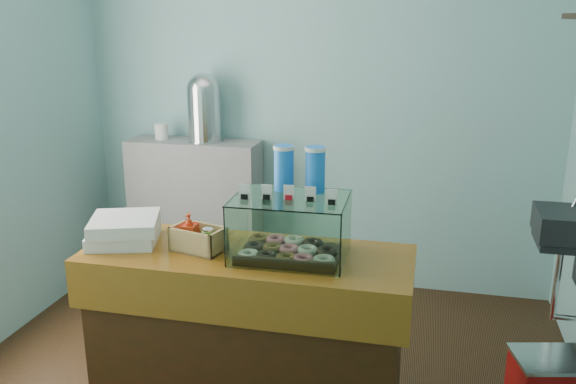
# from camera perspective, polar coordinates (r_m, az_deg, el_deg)

# --- Properties ---
(room_shell) EXTENTS (3.54, 3.04, 2.82)m
(room_shell) POSITION_cam_1_polar(r_m,az_deg,el_deg) (3.01, -2.22, 10.50)
(room_shell) COLOR #7FBAB8
(room_shell) RESTS_ON ground
(counter) EXTENTS (1.60, 0.60, 0.90)m
(counter) POSITION_cam_1_polar(r_m,az_deg,el_deg) (3.16, -3.73, -13.15)
(counter) COLOR #3B1B0B
(counter) RESTS_ON ground
(back_shelf) EXTENTS (1.00, 0.32, 1.10)m
(back_shelf) POSITION_cam_1_polar(r_m,az_deg,el_deg) (4.77, -8.61, -1.73)
(back_shelf) COLOR gray
(back_shelf) RESTS_ON ground
(display_case) EXTENTS (0.54, 0.40, 0.51)m
(display_case) POSITION_cam_1_polar(r_m,az_deg,el_deg) (2.89, 0.35, -2.79)
(display_case) COLOR black
(display_case) RESTS_ON counter
(condiment_crate) EXTENTS (0.28, 0.21, 0.18)m
(condiment_crate) POSITION_cam_1_polar(r_m,az_deg,el_deg) (3.00, -8.55, -4.24)
(condiment_crate) COLOR tan
(condiment_crate) RESTS_ON counter
(pastry_boxes) EXTENTS (0.43, 0.42, 0.13)m
(pastry_boxes) POSITION_cam_1_polar(r_m,az_deg,el_deg) (3.19, -15.06, -3.41)
(pastry_boxes) COLOR silver
(pastry_boxes) RESTS_ON counter
(coffee_urn) EXTENTS (0.27, 0.27, 0.51)m
(coffee_urn) POSITION_cam_1_polar(r_m,az_deg,el_deg) (4.55, -7.88, 7.99)
(coffee_urn) COLOR silver
(coffee_urn) RESTS_ON back_shelf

